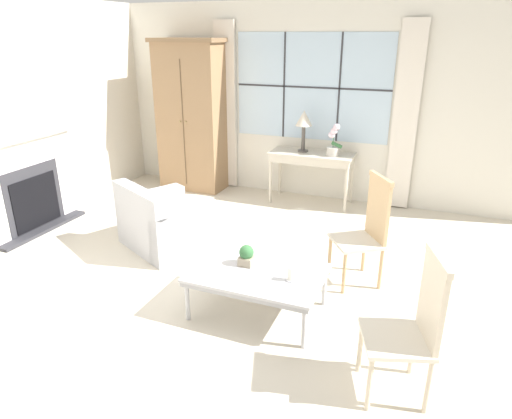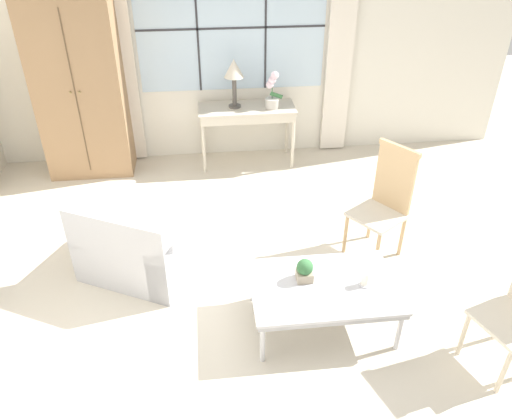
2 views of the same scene
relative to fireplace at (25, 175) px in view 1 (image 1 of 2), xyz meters
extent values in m
plane|color=beige|center=(2.91, -0.41, -0.73)|extent=(14.00, 14.00, 0.00)
cube|color=silver|center=(2.91, 2.62, 0.67)|extent=(7.20, 0.06, 2.80)
cube|color=silver|center=(2.91, 2.59, 0.91)|extent=(2.27, 0.01, 1.49)
cube|color=#2D2D33|center=(2.50, 2.58, 0.91)|extent=(0.02, 0.02, 1.49)
cube|color=#2D2D33|center=(3.32, 2.58, 0.91)|extent=(0.02, 0.02, 1.49)
cube|color=#2D2D33|center=(2.91, 2.58, 0.91)|extent=(2.27, 0.02, 0.02)
cube|color=silver|center=(1.57, 2.54, 0.56)|extent=(0.33, 0.06, 2.53)
cube|color=silver|center=(4.25, 2.54, 0.56)|extent=(0.33, 0.06, 2.53)
cube|color=silver|center=(-0.12, 0.19, 0.67)|extent=(0.06, 7.20, 2.80)
cube|color=#2D2D33|center=(0.08, 0.00, -0.71)|extent=(0.34, 1.30, 0.04)
cube|color=white|center=(0.00, 0.00, -0.14)|extent=(0.18, 1.45, 1.17)
cube|color=white|center=(0.03, 0.00, 0.46)|extent=(0.24, 1.53, 0.04)
cube|color=black|center=(0.10, 0.00, -0.35)|extent=(0.02, 0.69, 0.64)
cube|color=#2D2D33|center=(0.09, 0.00, -0.29)|extent=(0.01, 0.85, 0.80)
cube|color=white|center=(-0.07, 0.00, 0.98)|extent=(0.04, 1.27, 1.05)
cube|color=silver|center=(-0.05, 0.00, 0.98)|extent=(0.01, 1.19, 0.97)
cube|color=#93704C|center=(1.10, 2.28, 0.39)|extent=(0.99, 0.52, 2.24)
cube|color=olive|center=(1.10, 2.28, 1.54)|extent=(1.07, 0.58, 0.06)
cube|color=brown|center=(1.10, 2.01, 0.35)|extent=(0.01, 0.01, 1.88)
sphere|color=#997F4C|center=(1.05, 2.01, 0.39)|extent=(0.03, 0.03, 0.03)
sphere|color=#997F4C|center=(1.15, 2.01, 0.39)|extent=(0.03, 0.03, 0.03)
cube|color=beige|center=(3.05, 2.27, 0.01)|extent=(1.20, 0.51, 0.03)
cube|color=beige|center=(3.05, 2.27, -0.05)|extent=(1.15, 0.49, 0.10)
cylinder|color=beige|center=(2.49, 2.06, -0.36)|extent=(0.04, 0.04, 0.73)
cylinder|color=beige|center=(3.61, 2.06, -0.36)|extent=(0.04, 0.04, 0.73)
cylinder|color=beige|center=(2.49, 2.49, -0.36)|extent=(0.04, 0.04, 0.73)
cylinder|color=beige|center=(3.61, 2.49, -0.36)|extent=(0.04, 0.04, 0.73)
cylinder|color=#4C4742|center=(2.90, 2.29, 0.04)|extent=(0.15, 0.15, 0.02)
cylinder|color=#4C4742|center=(2.90, 2.29, 0.23)|extent=(0.05, 0.05, 0.35)
cone|color=beige|center=(2.90, 2.29, 0.51)|extent=(0.24, 0.24, 0.22)
cylinder|color=#BCB7AD|center=(3.36, 2.21, 0.09)|extent=(0.17, 0.17, 0.12)
cylinder|color=#336638|center=(3.36, 2.21, 0.31)|extent=(0.01, 0.01, 0.31)
cube|color=#336638|center=(3.41, 2.21, 0.19)|extent=(0.16, 0.02, 0.09)
sphere|color=silver|center=(3.33, 2.22, 0.32)|extent=(0.09, 0.09, 0.09)
sphere|color=silver|center=(3.36, 2.22, 0.38)|extent=(0.09, 0.09, 0.09)
sphere|color=silver|center=(3.39, 2.22, 0.43)|extent=(0.09, 0.09, 0.09)
cube|color=#B2B2B7|center=(1.88, 0.24, -0.51)|extent=(1.25, 1.20, 0.43)
cube|color=#B2B2B7|center=(1.73, -0.07, -0.13)|extent=(0.94, 0.58, 0.35)
cube|color=#B2B2B7|center=(1.54, 0.41, -0.44)|extent=(0.56, 0.85, 0.57)
cube|color=#B2B2B7|center=(2.23, 0.06, -0.44)|extent=(0.56, 0.85, 0.57)
cube|color=beige|center=(4.08, 0.19, -0.28)|extent=(0.61, 0.61, 0.03)
cube|color=tan|center=(4.24, 0.30, 0.03)|extent=(0.26, 0.36, 0.60)
cube|color=tan|center=(4.24, 0.30, 0.35)|extent=(0.28, 0.38, 0.05)
cylinder|color=tan|center=(4.02, -0.08, -0.51)|extent=(0.04, 0.04, 0.43)
cylinder|color=tan|center=(3.81, 0.24, -0.51)|extent=(0.04, 0.04, 0.43)
cylinder|color=tan|center=(4.34, 0.14, -0.51)|extent=(0.04, 0.04, 0.43)
cylinder|color=tan|center=(4.13, 0.45, -0.51)|extent=(0.04, 0.04, 0.43)
cube|color=beige|center=(4.60, -1.24, -0.29)|extent=(0.56, 0.56, 0.03)
cube|color=beige|center=(4.79, -1.18, 0.01)|extent=(0.16, 0.40, 0.57)
cube|color=beige|center=(4.79, -1.18, 0.31)|extent=(0.18, 0.42, 0.05)
cylinder|color=beige|center=(4.48, -1.48, -0.52)|extent=(0.04, 0.04, 0.42)
cylinder|color=beige|center=(4.36, -1.12, -0.52)|extent=(0.04, 0.04, 0.42)
cylinder|color=beige|center=(4.84, -1.36, -0.52)|extent=(0.04, 0.04, 0.42)
cylinder|color=beige|center=(4.72, -1.00, -0.52)|extent=(0.04, 0.04, 0.42)
cube|color=#BCBCC1|center=(3.37, -0.68, -0.33)|extent=(1.16, 0.77, 0.03)
cube|color=#A0A0A4|center=(3.37, -0.68, -0.36)|extent=(1.13, 0.76, 0.04)
cylinder|color=#BCBCC1|center=(2.84, -1.02, -0.54)|extent=(0.04, 0.04, 0.39)
cylinder|color=#BCBCC1|center=(3.90, -1.02, -0.54)|extent=(0.04, 0.04, 0.39)
cylinder|color=#BCBCC1|center=(2.84, -0.34, -0.54)|extent=(0.04, 0.04, 0.39)
cylinder|color=#BCBCC1|center=(3.90, -0.34, -0.54)|extent=(0.04, 0.04, 0.39)
cube|color=tan|center=(3.23, -0.59, -0.28)|extent=(0.13, 0.13, 0.08)
sphere|color=#336638|center=(3.23, -0.59, -0.19)|extent=(0.13, 0.13, 0.13)
cylinder|color=silver|center=(3.69, -0.72, -0.31)|extent=(0.09, 0.09, 0.01)
cylinder|color=white|center=(3.69, -0.72, -0.25)|extent=(0.06, 0.06, 0.12)
cylinder|color=black|center=(3.69, -0.72, -0.18)|extent=(0.00, 0.00, 0.01)
camera|label=1|loc=(4.66, -3.97, 1.64)|focal=32.00mm
camera|label=2|loc=(2.50, -3.57, 2.31)|focal=35.00mm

